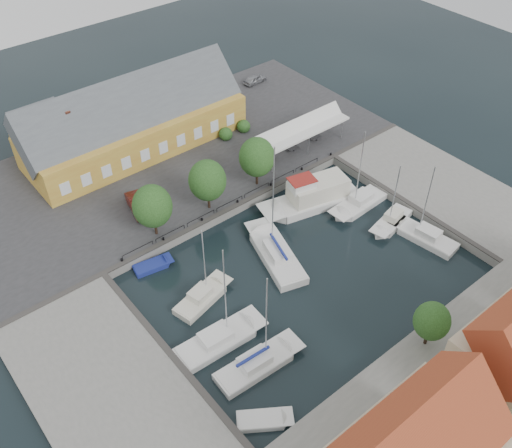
{
  "coord_description": "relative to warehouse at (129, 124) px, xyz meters",
  "views": [
    {
      "loc": [
        -29.2,
        -29.99,
        42.83
      ],
      "look_at": [
        0.0,
        6.0,
        1.5
      ],
      "focal_mm": 40.0,
      "sensor_mm": 36.0,
      "label": 1
    }
  ],
  "objects": [
    {
      "name": "east_quay",
      "position": [
        24.6,
        -30.36,
        -3.93
      ],
      "size": [
        12.0,
        24.0,
        1.0
      ],
      "primitive_type": "cube",
      "color": "slate",
      "rests_on": "ground"
    },
    {
      "name": "warehouse",
      "position": [
        0.0,
        0.0,
        0.0
      ],
      "size": [
        28.56,
        14.0,
        9.55
      ],
      "color": "#B9812D",
      "rests_on": "north_quay"
    },
    {
      "name": "north_quay",
      "position": [
        2.6,
        -5.36,
        -3.93
      ],
      "size": [
        56.0,
        26.0,
        1.0
      ],
      "primitive_type": "cube",
      "color": "#2D2D30",
      "rests_on": "ground"
    },
    {
      "name": "west_boat_c",
      "position": [
        -9.23,
        -31.61,
        -4.17
      ],
      "size": [
        9.03,
        3.28,
        11.91
      ],
      "color": "silver",
      "rests_on": "ground"
    },
    {
      "name": "west_boat_d",
      "position": [
        -8.14,
        -35.83,
        -4.16
      ],
      "size": [
        8.7,
        3.02,
        11.43
      ],
      "color": "silver",
      "rests_on": "ground"
    },
    {
      "name": "east_boat_c",
      "position": [
        16.39,
        -34.61,
        -4.17
      ],
      "size": [
        3.53,
        8.0,
        10.03
      ],
      "color": "silver",
      "rests_on": "ground"
    },
    {
      "name": "car_red",
      "position": [
        -5.91,
        -11.62,
        -2.66
      ],
      "size": [
        2.58,
        4.93,
        1.55
      ],
      "primitive_type": "imported",
      "rotation": [
        0.0,
        0.0,
        -0.21
      ],
      "color": "#531712",
      "rests_on": "north_quay"
    },
    {
      "name": "quay_edge_fittings",
      "position": [
        2.62,
        -23.61,
        -3.37
      ],
      "size": [
        56.0,
        24.72,
        0.4
      ],
      "color": "#383533",
      "rests_on": "north_quay"
    },
    {
      "name": "tent_canopy",
      "position": [
        16.6,
        -13.86,
        -0.74
      ],
      "size": [
        14.0,
        4.0,
        2.83
      ],
      "color": "silver",
      "rests_on": "north_quay"
    },
    {
      "name": "car_silver",
      "position": [
        23.27,
        3.34,
        -2.77
      ],
      "size": [
        3.98,
        1.86,
        1.32
      ],
      "primitive_type": "imported",
      "rotation": [
        0.0,
        0.0,
        1.65
      ],
      "color": "#94969B",
      "rests_on": "north_quay"
    },
    {
      "name": "center_sailboat",
      "position": [
        1.93,
        -26.51,
        -4.07
      ],
      "size": [
        5.85,
        10.65,
        13.99
      ],
      "color": "silver",
      "rests_on": "ground"
    },
    {
      "name": "quay_trees",
      "position": [
        0.6,
        -16.36,
        0.45
      ],
      "size": [
        18.2,
        4.2,
        6.3
      ],
      "color": "black",
      "rests_on": "north_quay"
    },
    {
      "name": "east_boat_a",
      "position": [
        14.92,
        -26.19,
        -4.17
      ],
      "size": [
        7.96,
        2.97,
        11.14
      ],
      "color": "silver",
      "rests_on": "ground"
    },
    {
      "name": "trawler",
      "position": [
        11.03,
        -22.5,
        -3.41
      ],
      "size": [
        12.71,
        6.33,
        5.0
      ],
      "color": "silver",
      "rests_on": "ground"
    },
    {
      "name": "west_quay",
      "position": [
        -19.4,
        -30.36,
        -3.93
      ],
      "size": [
        12.0,
        24.0,
        1.0
      ],
      "primitive_type": "cube",
      "color": "slate",
      "rests_on": "ground"
    },
    {
      "name": "east_boat_b",
      "position": [
        15.48,
        -30.67,
        -4.17
      ],
      "size": [
        6.64,
        3.32,
        9.04
      ],
      "color": "silver",
      "rests_on": "ground"
    },
    {
      "name": "ground",
      "position": [
        2.6,
        -28.36,
        -4.43
      ],
      "size": [
        140.0,
        140.0,
        0.0
      ],
      "primitive_type": "plane",
      "color": "black",
      "rests_on": "ground"
    },
    {
      "name": "south_bank",
      "position": [
        2.6,
        -49.36,
        -3.93
      ],
      "size": [
        56.0,
        14.0,
        1.0
      ],
      "primitive_type": "cube",
      "color": "slate",
      "rests_on": "ground"
    },
    {
      "name": "launch_nw",
      "position": [
        -8.94,
        -19.53,
        -4.34
      ],
      "size": [
        4.35,
        2.34,
        0.88
      ],
      "color": "navy",
      "rests_on": "ground"
    },
    {
      "name": "west_boat_b",
      "position": [
        -7.5,
        -26.47,
        -4.17
      ],
      "size": [
        6.95,
        3.79,
        9.37
      ],
      "color": "beige",
      "rests_on": "ground"
    },
    {
      "name": "launch_sw",
      "position": [
        -11.09,
        -40.21,
        -4.34
      ],
      "size": [
        4.8,
        4.03,
        0.98
      ],
      "color": "silver",
      "rests_on": "ground"
    }
  ]
}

